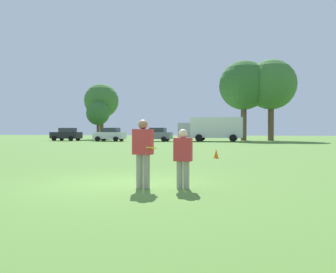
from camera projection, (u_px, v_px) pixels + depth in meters
ground_plane at (126, 183)px, 9.30m from camera, size 181.11×181.11×0.00m
player_thrower at (143, 150)px, 8.47m from camera, size 0.50×0.31×1.72m
player_defender at (183, 155)px, 8.45m from camera, size 0.46×0.28×1.49m
frisbee at (151, 148)px, 8.36m from camera, size 0.27×0.27×0.08m
traffic_cone at (216, 154)px, 17.84m from camera, size 0.32×0.32×0.48m
parked_car_near_left at (66, 134)px, 48.18m from camera, size 4.30×2.41×1.82m
parked_car_mid_left at (110, 134)px, 45.83m from camera, size 4.30×2.41×1.82m
parked_car_center at (156, 134)px, 45.30m from camera, size 4.30×2.41×1.82m
box_truck at (212, 128)px, 45.54m from camera, size 8.63×3.34×3.18m
tree_west_oak at (101, 101)px, 57.48m from camera, size 5.77×5.77×9.38m
tree_west_maple at (98, 114)px, 53.95m from camera, size 3.70×3.70×6.01m
tree_center_elm at (244, 86)px, 49.20m from camera, size 7.13×7.13×11.59m
tree_east_birch at (271, 85)px, 48.68m from camera, size 7.17×7.17×11.65m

